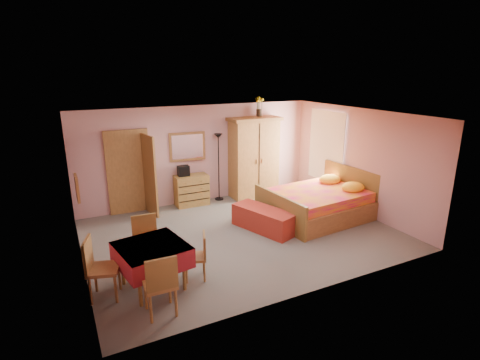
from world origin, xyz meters
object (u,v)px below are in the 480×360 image
bed (317,196)px  chair_south (160,283)px  bench (264,219)px  floor_lamp (219,167)px  stereo (183,171)px  wardrobe (254,158)px  chest_of_drawers (192,190)px  chair_west (104,268)px  sunflower_vase (259,106)px  chair_north (147,244)px  dining_table (153,266)px  chair_east (195,256)px  wall_mirror (187,147)px

bed → chair_south: bearing=-160.3°
chair_south → bench: bearing=35.9°
floor_lamp → bench: 2.44m
stereo → bed: size_ratio=0.12×
wardrobe → chair_south: bearing=-133.0°
floor_lamp → wardrobe: 1.04m
chest_of_drawers → chair_west: bearing=-127.0°
stereo → sunflower_vase: sunflower_vase is taller
chest_of_drawers → sunflower_vase: size_ratio=1.60×
floor_lamp → chair_north: (-2.66, -2.88, -0.44)m
chest_of_drawers → dining_table: chest_of_drawers is taller
bed → bench: (-1.53, -0.07, -0.31)m
floor_lamp → sunflower_vase: 2.00m
chair_east → dining_table: bearing=105.1°
wall_mirror → chair_north: wall_mirror is taller
wall_mirror → bench: size_ratio=0.64×
bench → chair_south: bearing=-146.3°
bench → dining_table: bearing=-157.0°
chest_of_drawers → floor_lamp: 0.97m
floor_lamp → bed: bearing=-54.8°
wardrobe → dining_table: bearing=-138.1°
stereo → dining_table: (-1.72, -3.50, -0.57)m
floor_lamp → chair_west: floor_lamp is taller
wall_mirror → chest_of_drawers: bearing=-85.9°
chest_of_drawers → sunflower_vase: (2.05, 0.05, 2.10)m
wardrobe → chair_east: wardrobe is taller
sunflower_vase → chair_north: (-3.88, -2.85, -2.02)m
chair_west → chair_east: bearing=103.6°
stereo → dining_table: size_ratio=0.28×
floor_lamp → bench: bearing=-88.2°
sunflower_vase → wall_mirror: bearing=175.5°
dining_table → chair_east: bearing=-3.8°
chair_east → stereo: bearing=3.2°
sunflower_vase → bench: bearing=-116.4°
sunflower_vase → bench: size_ratio=0.36×
wall_mirror → chair_north: size_ratio=0.98×
chest_of_drawers → chair_east: bearing=-107.7°
stereo → wardrobe: size_ratio=0.13×
wall_mirror → chair_west: size_ratio=0.94×
chair_south → chair_east: 1.05m
dining_table → chair_west: size_ratio=1.02×
chair_south → stereo: bearing=69.2°
stereo → chair_east: 3.72m
floor_lamp → chair_south: floor_lamp is taller
sunflower_vase → bench: (-1.15, -2.31, -2.26)m
wall_mirror → wardrobe: (1.83, -0.27, -0.43)m
stereo → chair_south: 4.62m
stereo → chair_west: size_ratio=0.28×
wall_mirror → chair_south: bearing=-110.2°
chair_south → chest_of_drawers: bearing=66.8°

